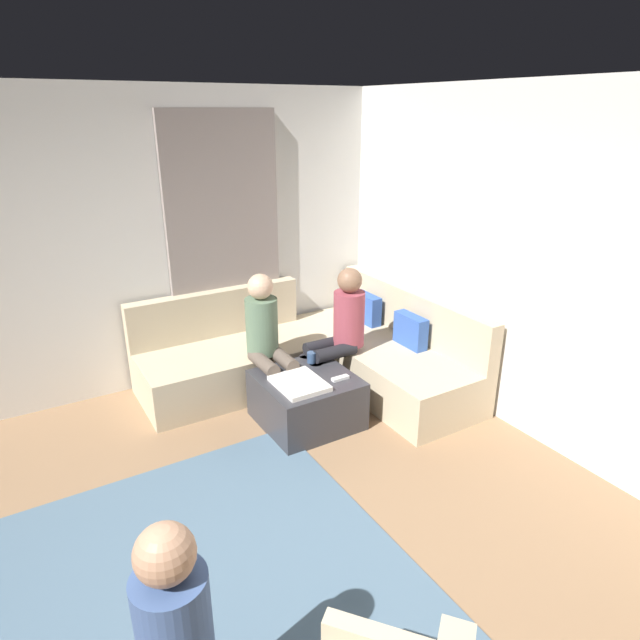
# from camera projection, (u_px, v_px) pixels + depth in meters

# --- Properties ---
(wall_back) EXTENTS (6.00, 0.12, 2.70)m
(wall_back) POSITION_uv_depth(u_px,v_px,m) (610.00, 290.00, 3.69)
(wall_back) COLOR silver
(wall_back) RESTS_ON ground_plane
(wall_left) EXTENTS (0.12, 6.00, 2.70)m
(wall_left) POSITION_uv_depth(u_px,v_px,m) (76.00, 253.00, 4.62)
(wall_left) COLOR silver
(wall_left) RESTS_ON ground_plane
(curtain_panel) EXTENTS (0.06, 1.10, 2.50)m
(curtain_panel) POSITION_uv_depth(u_px,v_px,m) (225.00, 248.00, 5.20)
(curtain_panel) COLOR gray
(curtain_panel) RESTS_ON ground_plane
(area_rug) EXTENTS (2.60, 2.20, 0.01)m
(area_rug) POSITION_uv_depth(u_px,v_px,m) (215.00, 598.00, 2.97)
(area_rug) COLOR slate
(area_rug) RESTS_ON ground_plane
(sectional_couch) EXTENTS (2.10, 2.55, 0.87)m
(sectional_couch) POSITION_uv_depth(u_px,v_px,m) (318.00, 356.00, 5.23)
(sectional_couch) COLOR #C6B593
(sectional_couch) RESTS_ON ground_plane
(ottoman) EXTENTS (0.76, 0.76, 0.42)m
(ottoman) POSITION_uv_depth(u_px,v_px,m) (306.00, 399.00, 4.59)
(ottoman) COLOR #333338
(ottoman) RESTS_ON ground_plane
(folded_blanket) EXTENTS (0.44, 0.36, 0.04)m
(folded_blanket) POSITION_uv_depth(u_px,v_px,m) (299.00, 383.00, 4.37)
(folded_blanket) COLOR white
(folded_blanket) RESTS_ON ottoman
(coffee_mug) EXTENTS (0.08, 0.08, 0.10)m
(coffee_mug) POSITION_uv_depth(u_px,v_px,m) (312.00, 357.00, 4.76)
(coffee_mug) COLOR #334C72
(coffee_mug) RESTS_ON ottoman
(game_remote) EXTENTS (0.05, 0.15, 0.02)m
(game_remote) POSITION_uv_depth(u_px,v_px,m) (340.00, 378.00, 4.47)
(game_remote) COLOR white
(game_remote) RESTS_ON ottoman
(person_on_couch_back) EXTENTS (0.30, 0.60, 1.20)m
(person_on_couch_back) POSITION_uv_depth(u_px,v_px,m) (340.00, 328.00, 4.88)
(person_on_couch_back) COLOR black
(person_on_couch_back) RESTS_ON ground_plane
(person_on_couch_side) EXTENTS (0.60, 0.30, 1.20)m
(person_on_couch_side) POSITION_uv_depth(u_px,v_px,m) (267.00, 338.00, 4.69)
(person_on_couch_side) COLOR brown
(person_on_couch_side) RESTS_ON ground_plane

